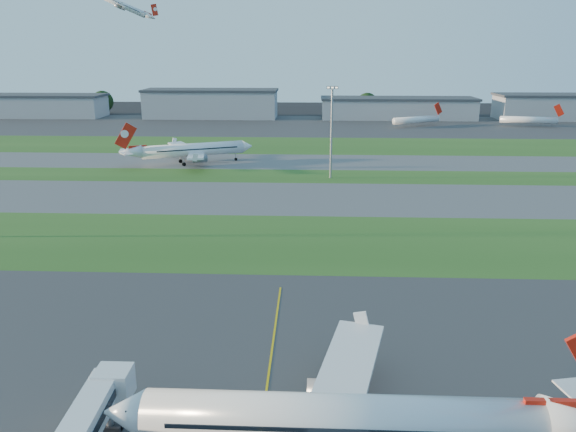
# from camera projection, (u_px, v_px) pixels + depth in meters

# --- Properties ---
(ground) EXTENTS (700.00, 700.00, 0.00)m
(ground) POSITION_uv_depth(u_px,v_px,m) (216.00, 405.00, 58.06)
(ground) COLOR black
(ground) RESTS_ON ground
(apron_near) EXTENTS (300.00, 70.00, 0.01)m
(apron_near) POSITION_uv_depth(u_px,v_px,m) (216.00, 405.00, 58.06)
(apron_near) COLOR #333335
(apron_near) RESTS_ON ground
(grass_strip_a) EXTENTS (300.00, 34.00, 0.01)m
(grass_strip_a) POSITION_uv_depth(u_px,v_px,m) (261.00, 241.00, 107.87)
(grass_strip_a) COLOR #29531B
(grass_strip_a) RESTS_ON ground
(taxiway_a) EXTENTS (300.00, 32.00, 0.01)m
(taxiway_a) POSITION_uv_depth(u_px,v_px,m) (273.00, 198.00, 139.48)
(taxiway_a) COLOR #515154
(taxiway_a) RESTS_ON ground
(grass_strip_b) EXTENTS (300.00, 18.00, 0.01)m
(grass_strip_b) POSITION_uv_depth(u_px,v_px,m) (279.00, 176.00, 163.43)
(grass_strip_b) COLOR #29531B
(grass_strip_b) RESTS_ON ground
(taxiway_b) EXTENTS (300.00, 26.00, 0.01)m
(taxiway_b) POSITION_uv_depth(u_px,v_px,m) (283.00, 162.00, 184.50)
(taxiway_b) COLOR #515154
(taxiway_b) RESTS_ON ground
(grass_strip_c) EXTENTS (300.00, 40.00, 0.01)m
(grass_strip_c) POSITION_uv_depth(u_px,v_px,m) (287.00, 145.00, 216.11)
(grass_strip_c) COLOR #29531B
(grass_strip_c) RESTS_ON ground
(apron_far) EXTENTS (400.00, 80.00, 0.01)m
(apron_far) POSITION_uv_depth(u_px,v_px,m) (293.00, 125.00, 273.58)
(apron_far) COLOR #333335
(apron_far) RESTS_ON ground
(yellow_line) EXTENTS (0.25, 60.00, 0.02)m
(yellow_line) POSITION_uv_depth(u_px,v_px,m) (264.00, 406.00, 57.86)
(yellow_line) COLOR gold
(yellow_line) RESTS_ON ground
(airliner_parked) EXTENTS (42.25, 35.89, 13.19)m
(airliner_parked) POSITION_uv_depth(u_px,v_px,m) (345.00, 421.00, 48.29)
(airliner_parked) COLOR white
(airliner_parked) RESTS_ON ground
(airliner_taxiing) EXTENTS (37.83, 32.20, 12.62)m
(airliner_taxiing) POSITION_uv_depth(u_px,v_px,m) (192.00, 150.00, 179.92)
(airliner_taxiing) COLOR white
(airliner_taxiing) RESTS_ON ground
(airliner_departing) EXTENTS (28.49, 24.01, 8.92)m
(airliner_departing) POSITION_uv_depth(u_px,v_px,m) (122.00, 5.00, 261.47)
(airliner_departing) COLOR white
(mini_jet_near) EXTENTS (25.90, 15.32, 9.48)m
(mini_jet_near) POSITION_uv_depth(u_px,v_px,m) (417.00, 120.00, 268.27)
(mini_jet_near) COLOR white
(mini_jet_near) RESTS_ON ground
(mini_jet_far) EXTENTS (28.53, 7.05, 9.48)m
(mini_jet_far) POSITION_uv_depth(u_px,v_px,m) (529.00, 120.00, 267.89)
(mini_jet_far) COLOR white
(mini_jet_far) RESTS_ON ground
(light_mast_centre) EXTENTS (3.20, 0.70, 25.80)m
(light_mast_centre) POSITION_uv_depth(u_px,v_px,m) (332.00, 126.00, 156.68)
(light_mast_centre) COLOR gray
(light_mast_centre) RESTS_ON ground
(hangar_far_west) EXTENTS (91.80, 23.00, 12.20)m
(hangar_far_west) POSITION_uv_depth(u_px,v_px,m) (21.00, 105.00, 306.76)
(hangar_far_west) COLOR #94969B
(hangar_far_west) RESTS_ON ground
(hangar_west) EXTENTS (71.40, 23.00, 15.20)m
(hangar_west) POSITION_uv_depth(u_px,v_px,m) (211.00, 103.00, 302.01)
(hangar_west) COLOR #94969B
(hangar_west) RESTS_ON ground
(hangar_east) EXTENTS (81.60, 23.00, 11.20)m
(hangar_east) POSITION_uv_depth(u_px,v_px,m) (398.00, 108.00, 298.45)
(hangar_east) COLOR #94969B
(hangar_east) RESTS_ON ground
(tree_west) EXTENTS (12.10, 12.10, 13.20)m
(tree_west) POSITION_uv_depth(u_px,v_px,m) (103.00, 101.00, 319.20)
(tree_west) COLOR black
(tree_west) RESTS_ON ground
(tree_mid_west) EXTENTS (9.90, 9.90, 10.80)m
(tree_mid_west) POSITION_uv_depth(u_px,v_px,m) (259.00, 105.00, 312.02)
(tree_mid_west) COLOR black
(tree_mid_west) RESTS_ON ground
(tree_mid_east) EXTENTS (11.55, 11.55, 12.60)m
(tree_mid_east) POSITION_uv_depth(u_px,v_px,m) (367.00, 103.00, 312.15)
(tree_mid_east) COLOR black
(tree_mid_east) RESTS_ON ground
(tree_east) EXTENTS (10.45, 10.45, 11.40)m
(tree_east) POSITION_uv_depth(u_px,v_px,m) (505.00, 105.00, 307.32)
(tree_east) COLOR black
(tree_east) RESTS_ON ground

